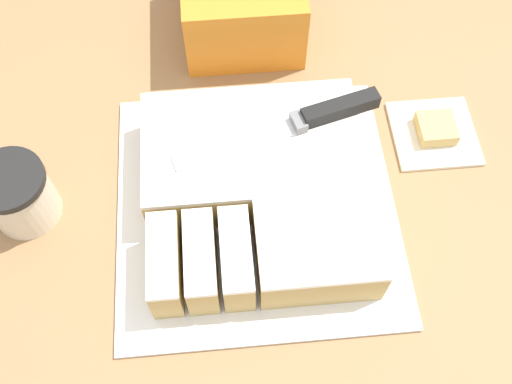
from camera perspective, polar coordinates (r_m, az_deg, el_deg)
ground_plane at (r=1.68m, az=0.18°, el=-17.54°), size 8.00×8.00×0.00m
countertop at (r=1.24m, az=0.24°, el=-13.37°), size 1.40×1.10×0.91m
cake_board at (r=0.83m, az=0.00°, el=-1.33°), size 0.38×0.39×0.01m
cake at (r=0.80m, az=0.23°, el=0.25°), size 0.30×0.30×0.07m
knife at (r=0.81m, az=5.78°, el=7.19°), size 0.29×0.10×0.02m
coffee_cup at (r=0.85m, az=-21.71°, el=-0.26°), size 0.10×0.10×0.09m
paper_napkin at (r=0.94m, az=16.57°, el=5.37°), size 0.12×0.12×0.01m
brownie at (r=0.92m, az=16.79°, el=5.84°), size 0.05×0.05×0.02m
storage_box at (r=0.99m, az=-1.36°, el=17.77°), size 0.18×0.20×0.12m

